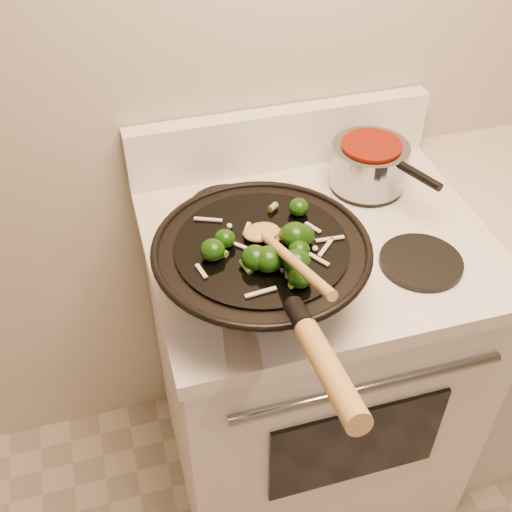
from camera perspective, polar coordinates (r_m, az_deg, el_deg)
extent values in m
plane|color=beige|center=(1.56, 4.58, 20.70)|extent=(3.50, 0.00, 3.50)
cube|color=white|center=(1.82, 4.59, -9.88)|extent=(0.76, 0.64, 0.88)
cube|color=white|center=(1.48, 5.54, 1.17)|extent=(0.78, 0.66, 0.04)
cube|color=white|center=(1.65, 2.16, 10.39)|extent=(0.78, 0.05, 0.16)
cylinder|color=gray|center=(1.37, 10.03, -11.45)|extent=(0.60, 0.02, 0.02)
cube|color=black|center=(1.56, 8.93, -16.37)|extent=(0.42, 0.01, 0.28)
cylinder|color=black|center=(1.32, 0.48, -3.44)|extent=(0.18, 0.18, 0.01)
cylinder|color=black|center=(1.43, 14.46, -0.53)|extent=(0.18, 0.18, 0.01)
cylinder|color=black|center=(1.53, -2.66, 4.27)|extent=(0.18, 0.18, 0.01)
cylinder|color=black|center=(1.63, 9.76, 6.32)|extent=(0.18, 0.18, 0.01)
torus|color=black|center=(1.23, 0.51, 0.77)|extent=(0.43, 0.43, 0.02)
cylinder|color=black|center=(1.23, 0.51, 0.88)|extent=(0.34, 0.34, 0.01)
cylinder|color=black|center=(1.02, 3.84, -5.28)|extent=(0.04, 0.07, 0.05)
cylinder|color=#AC8343|center=(0.91, 6.60, -10.19)|extent=(0.05, 0.22, 0.09)
ellipsoid|color=#103207|center=(1.16, -0.07, -0.15)|extent=(0.05, 0.05, 0.04)
cylinder|color=#538530|center=(1.18, 0.66, -0.55)|extent=(0.02, 0.02, 0.02)
ellipsoid|color=#103207|center=(1.21, -2.79, 1.56)|extent=(0.04, 0.04, 0.03)
ellipsoid|color=#103207|center=(1.29, 3.82, 4.36)|extent=(0.04, 0.04, 0.03)
ellipsoid|color=#103207|center=(1.22, 4.12, 1.87)|extent=(0.05, 0.05, 0.04)
cylinder|color=#538530|center=(1.23, 4.74, 1.51)|extent=(0.02, 0.02, 0.02)
ellipsoid|color=#103207|center=(1.16, 3.57, -0.48)|extent=(0.05, 0.05, 0.04)
ellipsoid|color=#103207|center=(1.16, 1.07, -0.29)|extent=(0.05, 0.05, 0.05)
ellipsoid|color=#103207|center=(1.19, -3.88, 0.55)|extent=(0.05, 0.05, 0.04)
cylinder|color=#538530|center=(1.20, -3.20, 0.21)|extent=(0.02, 0.02, 0.02)
ellipsoid|color=#103207|center=(1.19, 3.84, 0.56)|extent=(0.04, 0.04, 0.03)
ellipsoid|color=#103207|center=(1.22, 3.11, 1.87)|extent=(0.05, 0.05, 0.04)
ellipsoid|color=#103207|center=(1.21, 3.49, 1.86)|extent=(0.06, 0.06, 0.05)
cylinder|color=#538530|center=(1.23, 4.21, 1.40)|extent=(0.02, 0.02, 0.02)
ellipsoid|color=#103207|center=(1.13, 3.91, -1.87)|extent=(0.05, 0.05, 0.04)
cube|color=beige|center=(1.20, 5.45, -0.22)|extent=(0.04, 0.05, 0.00)
cube|color=beige|center=(1.26, 5.08, 2.54)|extent=(0.02, 0.04, 0.00)
cube|color=beige|center=(1.28, -4.28, 3.26)|extent=(0.06, 0.03, 0.00)
cube|color=beige|center=(1.22, -1.34, 0.88)|extent=(0.03, 0.03, 0.00)
cube|color=beige|center=(1.13, 0.42, -3.24)|extent=(0.06, 0.01, 0.00)
cube|color=beige|center=(1.23, 2.36, 1.53)|extent=(0.05, 0.01, 0.00)
cube|color=beige|center=(1.26, -0.83, 2.42)|extent=(0.03, 0.04, 0.00)
cube|color=beige|center=(1.18, 2.08, -0.70)|extent=(0.04, 0.02, 0.00)
cube|color=beige|center=(1.24, 6.60, 1.53)|extent=(0.06, 0.01, 0.00)
cube|color=beige|center=(1.17, -4.89, -1.34)|extent=(0.02, 0.04, 0.00)
cube|color=beige|center=(1.22, 6.25, 0.81)|extent=(0.05, 0.05, 0.00)
cube|color=beige|center=(1.17, 2.69, -1.18)|extent=(0.02, 0.05, 0.00)
cylinder|color=olive|center=(1.20, -3.13, 0.41)|extent=(0.01, 0.02, 0.01)
cylinder|color=olive|center=(1.17, -0.89, -0.92)|extent=(0.02, 0.03, 0.01)
cylinder|color=olive|center=(1.14, 3.59, -2.39)|extent=(0.03, 0.03, 0.01)
cylinder|color=olive|center=(1.30, 1.53, 4.37)|extent=(0.02, 0.03, 0.02)
cylinder|color=olive|center=(1.24, 1.97, 2.23)|extent=(0.03, 0.03, 0.01)
cylinder|color=olive|center=(1.24, 2.22, 2.03)|extent=(0.02, 0.03, 0.02)
sphere|color=#F6E9AD|center=(1.21, 5.27, 0.67)|extent=(0.01, 0.01, 0.01)
sphere|color=#F6E9AD|center=(1.23, 2.01, 1.68)|extent=(0.01, 0.01, 0.01)
sphere|color=#F6E9AD|center=(1.26, -2.38, 2.68)|extent=(0.01, 0.01, 0.01)
sphere|color=#F6E9AD|center=(1.20, 4.14, 0.20)|extent=(0.01, 0.01, 0.01)
ellipsoid|color=#AC8343|center=(1.24, 0.49, 2.14)|extent=(0.08, 0.06, 0.02)
cylinder|color=#AC8343|center=(1.10, 3.37, -0.52)|extent=(0.04, 0.29, 0.12)
cylinder|color=gray|center=(1.60, 10.00, 8.04)|extent=(0.19, 0.19, 0.10)
cylinder|color=#631004|center=(1.57, 10.24, 9.70)|extent=(0.15, 0.15, 0.01)
cylinder|color=black|center=(1.50, 14.39, 6.89)|extent=(0.06, 0.11, 0.02)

